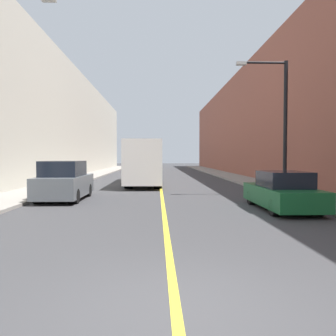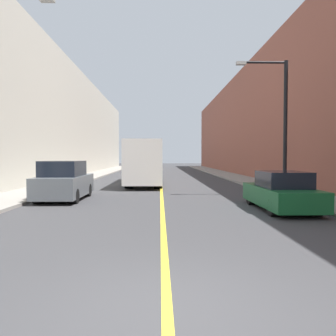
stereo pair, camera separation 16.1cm
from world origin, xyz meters
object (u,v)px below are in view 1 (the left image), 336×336
Objects in this scene: parked_suv_left at (64,182)px; car_right_near at (282,192)px; bus at (145,162)px; street_lamp_right at (281,118)px.

parked_suv_left reaches higher than car_right_near.
street_lamp_right is (7.31, -8.37, 2.39)m from bus.
car_right_near is 0.67× the size of street_lamp_right.
bus reaches higher than parked_suv_left.
car_right_near is 5.27m from street_lamp_right.
car_right_near is at bearing -63.77° from bus.
bus is at bearing 131.16° from street_lamp_right.
parked_suv_left is 10.16m from car_right_near.
bus is 1.47× the size of street_lamp_right.
car_right_near is at bearing -109.40° from street_lamp_right.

